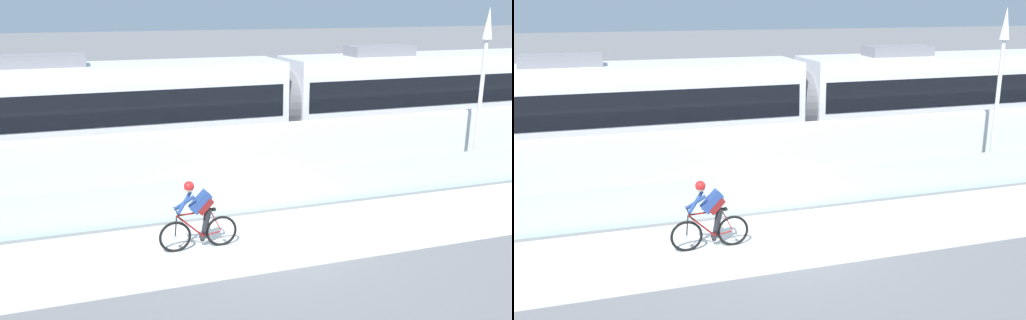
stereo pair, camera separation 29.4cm
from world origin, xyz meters
TOP-DOWN VIEW (x-y plane):
  - ground_plane at (0.00, 0.00)m, footprint 200.00×200.00m
  - bike_path_deck at (0.00, 0.00)m, footprint 32.00×3.20m
  - glass_parapet at (0.00, 1.85)m, footprint 32.00×0.05m
  - concrete_barrier_wall at (0.00, 3.65)m, footprint 32.00×0.36m
  - tram_rail_near at (0.00, 6.13)m, footprint 32.00×0.08m
  - tram_rail_far at (0.00, 7.57)m, footprint 32.00×0.08m
  - tram at (2.89, 6.85)m, footprint 22.56×2.54m
  - cyclist_on_bike at (-1.72, 0.00)m, footprint 1.77×0.58m
  - lamp_post_antenna at (7.37, 2.15)m, footprint 0.28×0.28m

SIDE VIEW (x-z plane):
  - ground_plane at x=0.00m, z-range 0.00..0.00m
  - tram_rail_near at x=0.00m, z-range 0.00..0.01m
  - tram_rail_far at x=0.00m, z-range 0.00..0.01m
  - bike_path_deck at x=0.00m, z-range 0.00..0.01m
  - glass_parapet at x=0.00m, z-range 0.00..1.06m
  - cyclist_on_bike at x=-1.72m, z-range -0.02..1.59m
  - concrete_barrier_wall at x=0.00m, z-range 0.00..1.90m
  - tram at x=2.89m, z-range -0.01..3.80m
  - lamp_post_antenna at x=7.37m, z-range 0.69..5.89m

